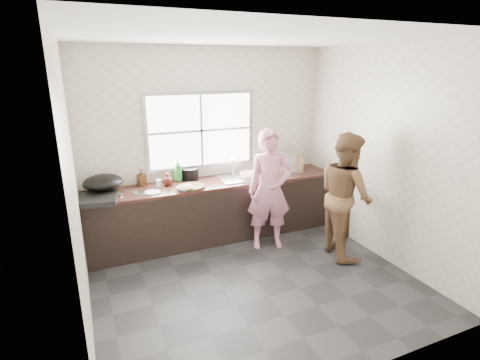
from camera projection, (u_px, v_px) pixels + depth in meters
name	position (u px, v px, depth m)	size (l,w,h in m)	color
floor	(254.00, 281.00, 4.43)	(3.60, 3.20, 0.01)	#28282A
ceiling	(257.00, 37.00, 3.63)	(3.60, 3.20, 0.01)	silver
wall_back	(207.00, 143.00, 5.44)	(3.60, 0.01, 2.70)	beige
wall_left	(74.00, 193.00, 3.34)	(0.01, 3.20, 2.70)	silver
wall_right	(384.00, 155.00, 4.72)	(0.01, 3.20, 2.70)	beige
wall_front	(355.00, 227.00, 2.63)	(3.60, 0.01, 2.70)	beige
cabinet	(216.00, 211.00, 5.44)	(3.60, 0.62, 0.82)	black
countertop	(216.00, 183.00, 5.31)	(3.60, 0.64, 0.04)	#341A15
sink	(238.00, 178.00, 5.44)	(0.55, 0.45, 0.02)	silver
faucet	(233.00, 165.00, 5.57)	(0.02, 0.02, 0.30)	silver
window_frame	(201.00, 130.00, 5.33)	(1.60, 0.05, 1.10)	#9EA0A5
window_glazing	(201.00, 131.00, 5.30)	(1.50, 0.01, 1.00)	white
woman	(269.00, 194.00, 5.07)	(0.56, 0.37, 1.54)	pink
person_side	(345.00, 195.00, 4.86)	(0.80, 0.62, 1.65)	brown
cutting_board	(192.00, 187.00, 5.02)	(0.35, 0.35, 0.04)	#342614
cleaver	(188.00, 185.00, 5.02)	(0.21, 0.10, 0.01)	#BBBFC2
bowl_mince	(185.00, 188.00, 4.92)	(0.21, 0.21, 0.05)	white
bowl_crabs	(249.00, 176.00, 5.45)	(0.22, 0.22, 0.07)	white
bowl_held	(268.00, 177.00, 5.39)	(0.20, 0.20, 0.06)	white
black_pot	(190.00, 174.00, 5.37)	(0.23, 0.23, 0.17)	black
plate_food	(152.00, 192.00, 4.83)	(0.20, 0.20, 0.02)	white
bottle_green	(178.00, 170.00, 5.28)	(0.13, 0.13, 0.33)	#2B8435
bottle_brown_tall	(142.00, 178.00, 5.10)	(0.09, 0.10, 0.21)	#402610
bottle_brown_short	(168.00, 180.00, 5.11)	(0.12, 0.12, 0.16)	#3C150F
glass_jar	(159.00, 183.00, 5.05)	(0.07, 0.07, 0.10)	silver
burner	(97.00, 199.00, 4.50)	(0.45, 0.45, 0.07)	black
wok	(103.00, 182.00, 4.76)	(0.49, 0.49, 0.19)	black
dish_rack	(287.00, 162.00, 5.71)	(0.43, 0.30, 0.32)	#B8BABE
pot_lid_left	(113.00, 196.00, 4.70)	(0.24, 0.24, 0.01)	#AEB1B5
pot_lid_right	(142.00, 193.00, 4.82)	(0.23, 0.23, 0.01)	silver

